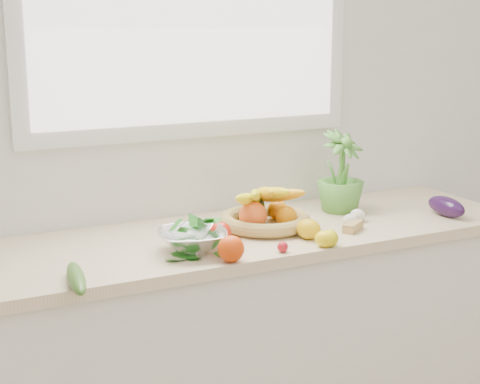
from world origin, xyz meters
name	(u,v)px	position (x,y,z in m)	size (l,w,h in m)	color
back_wall	(190,97)	(0.00, 2.25, 1.35)	(4.50, 0.02, 2.70)	white
counter_cabinet	(225,358)	(0.00, 1.95, 0.43)	(2.20, 0.58, 0.86)	silver
countertop	(225,239)	(0.00, 1.95, 0.88)	(2.24, 0.62, 0.04)	beige
orange_loose	(231,249)	(-0.11, 1.67, 0.94)	(0.08, 0.08, 0.08)	#D73B06
lemon_a	(325,239)	(0.23, 1.67, 0.93)	(0.05, 0.07, 0.05)	yellow
lemon_b	(330,238)	(0.25, 1.67, 0.93)	(0.06, 0.07, 0.06)	#D5C30B
lemon_c	(309,229)	(0.23, 1.77, 0.93)	(0.07, 0.09, 0.07)	#DEA80C
apple	(220,233)	(-0.06, 1.86, 0.94)	(0.07, 0.07, 0.07)	red
ginger	(353,227)	(0.42, 1.78, 0.92)	(0.10, 0.04, 0.03)	tan
garlic_a	(358,215)	(0.51, 1.88, 0.92)	(0.06, 0.06, 0.05)	white
garlic_b	(293,216)	(0.30, 1.99, 0.92)	(0.05, 0.05, 0.04)	white
garlic_c	(350,220)	(0.45, 1.83, 0.92)	(0.05, 0.05, 0.05)	beige
eggplant	(446,206)	(0.86, 1.80, 0.94)	(0.07, 0.19, 0.08)	#260E34
cucumber	(76,278)	(-0.59, 1.67, 0.92)	(0.05, 0.26, 0.05)	#305B1A
radish	(283,247)	(0.08, 1.68, 0.92)	(0.04, 0.04, 0.04)	red
potted_herb	(341,173)	(0.54, 2.04, 1.05)	(0.18, 0.18, 0.33)	#549B38
fruit_basket	(264,215)	(0.16, 1.96, 0.95)	(0.39, 0.39, 0.18)	tan
colander_with_spinach	(193,234)	(-0.18, 1.81, 0.96)	(0.26, 0.26, 0.12)	silver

